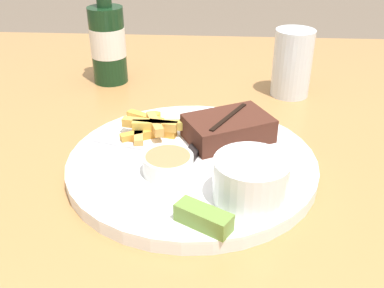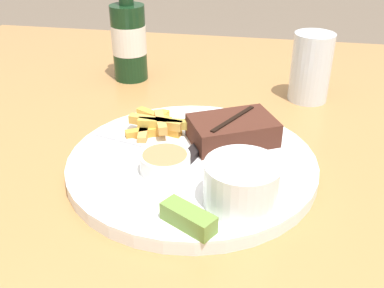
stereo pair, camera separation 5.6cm
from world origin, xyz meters
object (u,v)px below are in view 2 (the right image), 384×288
dipping_sauce_cup (165,162)px  pickle_spear (188,218)px  fork_utensil (135,143)px  coleslaw_cup (242,181)px  drinking_glass (311,67)px  dinner_plate (192,164)px  beer_bottle (129,38)px  knife_utensil (205,141)px  steak_portion (233,130)px

dipping_sauce_cup → pickle_spear: (0.05, -0.10, -0.00)m
fork_utensil → coleslaw_cup: bearing=-19.5°
coleslaw_cup → drinking_glass: bearing=75.8°
pickle_spear → drinking_glass: drinking_glass is taller
dinner_plate → fork_utensil: bearing=165.1°
dinner_plate → pickle_spear: size_ratio=5.06×
beer_bottle → drinking_glass: 0.33m
dipping_sauce_cup → beer_bottle: bearing=113.7°
dinner_plate → coleslaw_cup: (0.07, -0.08, 0.04)m
pickle_spear → knife_utensil: 0.17m
fork_utensil → steak_portion: bearing=28.8°
pickle_spear → dipping_sauce_cup: bearing=116.1°
steak_portion → coleslaw_cup: (0.02, -0.13, 0.01)m
dinner_plate → beer_bottle: size_ratio=1.43×
drinking_glass → fork_utensil: bearing=-135.1°
drinking_glass → beer_bottle: bearing=172.8°
dipping_sauce_cup → knife_utensil: dipping_sauce_cup is taller
knife_utensil → pickle_spear: bearing=-159.9°
dinner_plate → beer_bottle: beer_bottle is taller
dinner_plate → steak_portion: 0.07m
coleslaw_cup → beer_bottle: (-0.24, 0.38, 0.03)m
pickle_spear → knife_utensil: bearing=93.5°
fork_utensil → knife_utensil: bearing=27.1°
dinner_plate → beer_bottle: (-0.17, 0.30, 0.07)m
steak_portion → dinner_plate: bearing=-130.7°
steak_portion → coleslaw_cup: size_ratio=1.60×
dinner_plate → fork_utensil: (-0.08, 0.02, 0.01)m
pickle_spear → knife_utensil: pickle_spear is taller
beer_bottle → steak_portion: bearing=-48.3°
drinking_glass → dinner_plate: bearing=-121.0°
beer_bottle → dinner_plate: bearing=-59.9°
coleslaw_cup → pickle_spear: coleslaw_cup is taller
steak_portion → knife_utensil: steak_portion is taller
steak_portion → dipping_sauce_cup: 0.12m
pickle_spear → steak_portion: bearing=82.2°
coleslaw_cup → fork_utensil: bearing=145.5°
pickle_spear → beer_bottle: beer_bottle is taller
pickle_spear → fork_utensil: bearing=123.5°
dinner_plate → knife_utensil: (0.01, 0.04, 0.01)m
coleslaw_cup → drinking_glass: size_ratio=0.72×
coleslaw_cup → fork_utensil: coleslaw_cup is taller
dinner_plate → pickle_spear: 0.13m
steak_portion → knife_utensil: (-0.04, -0.01, -0.01)m
steak_portion → drinking_glass: (0.11, 0.20, 0.02)m
dinner_plate → drinking_glass: (0.15, 0.26, 0.05)m
knife_utensil → beer_bottle: beer_bottle is taller
fork_utensil → knife_utensil: 0.09m
coleslaw_cup → beer_bottle: 0.45m
pickle_spear → coleslaw_cup: bearing=45.8°
drinking_glass → pickle_spear: bearing=-109.1°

